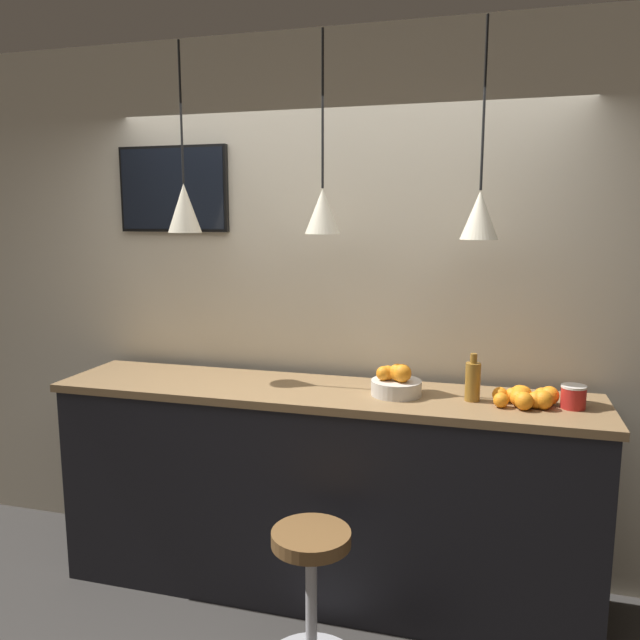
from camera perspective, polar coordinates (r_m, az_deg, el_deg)
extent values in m
cube|color=beige|center=(3.43, 1.77, 1.21)|extent=(8.00, 0.06, 2.90)
cube|color=black|center=(3.32, 0.00, -15.76)|extent=(2.68, 0.53, 1.05)
cube|color=olive|center=(3.13, 0.00, -6.70)|extent=(2.72, 0.57, 0.04)
cylinder|color=#B7B7BC|center=(2.93, -0.80, -24.65)|extent=(0.05, 0.05, 0.56)
cylinder|color=brown|center=(2.76, -0.82, -19.31)|extent=(0.34, 0.34, 0.06)
cylinder|color=beige|center=(3.04, 6.99, -6.15)|extent=(0.24, 0.24, 0.07)
sphere|color=orange|center=(3.01, 7.12, -4.76)|extent=(0.08, 0.08, 0.08)
sphere|color=orange|center=(3.03, 6.23, -4.81)|extent=(0.07, 0.07, 0.07)
sphere|color=orange|center=(3.01, 5.82, -4.87)|extent=(0.07, 0.07, 0.07)
sphere|color=orange|center=(2.99, 7.53, -4.85)|extent=(0.09, 0.09, 0.09)
sphere|color=orange|center=(2.97, 17.76, -6.84)|extent=(0.08, 0.08, 0.08)
sphere|color=orange|center=(2.97, 19.74, -6.89)|extent=(0.09, 0.09, 0.09)
sphere|color=orange|center=(3.01, 18.15, -6.73)|extent=(0.07, 0.07, 0.07)
sphere|color=orange|center=(3.03, 17.23, -6.59)|extent=(0.07, 0.07, 0.07)
sphere|color=orange|center=(3.05, 20.24, -6.50)|extent=(0.09, 0.09, 0.09)
sphere|color=orange|center=(3.05, 19.66, -6.55)|extent=(0.08, 0.08, 0.08)
sphere|color=orange|center=(3.04, 17.78, -6.45)|extent=(0.08, 0.08, 0.08)
sphere|color=orange|center=(2.93, 18.15, -7.05)|extent=(0.08, 0.08, 0.08)
sphere|color=orange|center=(2.94, 16.21, -7.05)|extent=(0.07, 0.07, 0.07)
sphere|color=orange|center=(3.03, 18.04, -6.51)|extent=(0.08, 0.08, 0.08)
sphere|color=orange|center=(2.99, 17.85, -6.66)|extent=(0.09, 0.09, 0.09)
sphere|color=orange|center=(3.02, 16.14, -6.58)|extent=(0.07, 0.07, 0.07)
sphere|color=orange|center=(2.97, 19.14, -6.92)|extent=(0.08, 0.08, 0.08)
sphere|color=orange|center=(2.99, 19.19, -6.92)|extent=(0.07, 0.07, 0.07)
cylinder|color=olive|center=(3.00, 13.79, -5.52)|extent=(0.07, 0.07, 0.18)
cylinder|color=olive|center=(2.97, 13.87, -3.42)|extent=(0.03, 0.03, 0.04)
cylinder|color=red|center=(3.03, 22.15, -6.62)|extent=(0.11, 0.11, 0.09)
cylinder|color=white|center=(3.02, 22.21, -5.65)|extent=(0.11, 0.11, 0.01)
cylinder|color=black|center=(3.36, -12.60, 18.01)|extent=(0.01, 0.01, 0.69)
cone|color=beige|center=(3.32, -12.30, 9.97)|extent=(0.17, 0.17, 0.25)
sphere|color=#F9EFCC|center=(3.32, -12.24, 8.16)|extent=(0.04, 0.04, 0.04)
cylinder|color=black|center=(3.09, 0.24, 18.69)|extent=(0.01, 0.01, 0.73)
cone|color=beige|center=(3.05, 0.24, 9.92)|extent=(0.17, 0.17, 0.22)
sphere|color=#F9EFCC|center=(3.05, 0.24, 8.26)|extent=(0.04, 0.04, 0.04)
cylinder|color=black|center=(2.99, 14.78, 18.56)|extent=(0.01, 0.01, 0.74)
cone|color=beige|center=(2.95, 14.39, 9.28)|extent=(0.17, 0.17, 0.22)
sphere|color=#F9EFCC|center=(2.95, 14.32, 7.54)|extent=(0.04, 0.04, 0.04)
cube|color=black|center=(3.69, -13.25, 11.57)|extent=(0.66, 0.04, 0.48)
cube|color=black|center=(3.68, -13.40, 11.57)|extent=(0.63, 0.01, 0.45)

